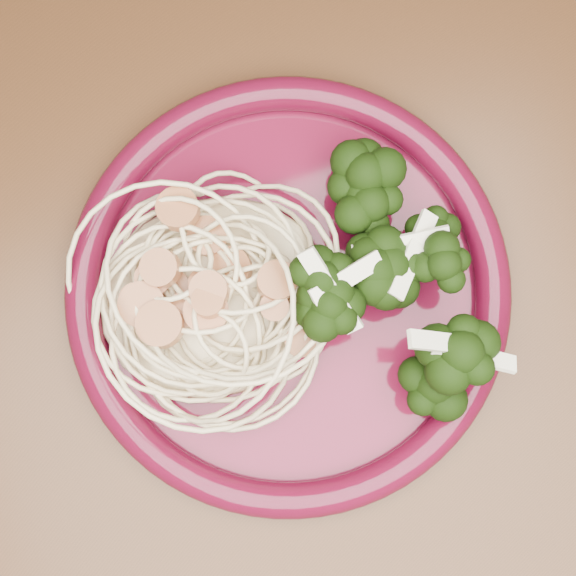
# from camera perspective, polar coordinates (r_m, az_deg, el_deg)

# --- Properties ---
(dining_table) EXTENTS (1.20, 0.80, 0.75)m
(dining_table) POSITION_cam_1_polar(r_m,az_deg,el_deg) (0.60, 4.29, -3.41)
(dining_table) COLOR #472814
(dining_table) RESTS_ON ground
(dinner_plate) EXTENTS (0.33, 0.33, 0.02)m
(dinner_plate) POSITION_cam_1_polar(r_m,az_deg,el_deg) (0.49, -0.00, -0.16)
(dinner_plate) COLOR #510B20
(dinner_plate) RESTS_ON dining_table
(spaghetti_pile) EXTENTS (0.17, 0.15, 0.03)m
(spaghetti_pile) POSITION_cam_1_polar(r_m,az_deg,el_deg) (0.48, -5.43, -0.40)
(spaghetti_pile) COLOR beige
(spaghetti_pile) RESTS_ON dinner_plate
(scallop_cluster) EXTENTS (0.15, 0.15, 0.04)m
(scallop_cluster) POSITION_cam_1_polar(r_m,az_deg,el_deg) (0.44, -5.87, 0.24)
(scallop_cluster) COLOR #B9784B
(scallop_cluster) RESTS_ON spaghetti_pile
(broccoli_pile) EXTENTS (0.13, 0.17, 0.05)m
(broccoli_pile) POSITION_cam_1_polar(r_m,az_deg,el_deg) (0.47, 6.76, 0.75)
(broccoli_pile) COLOR black
(broccoli_pile) RESTS_ON dinner_plate
(onion_garnish) EXTENTS (0.09, 0.11, 0.05)m
(onion_garnish) POSITION_cam_1_polar(r_m,az_deg,el_deg) (0.44, 7.26, 1.41)
(onion_garnish) COLOR white
(onion_garnish) RESTS_ON broccoli_pile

